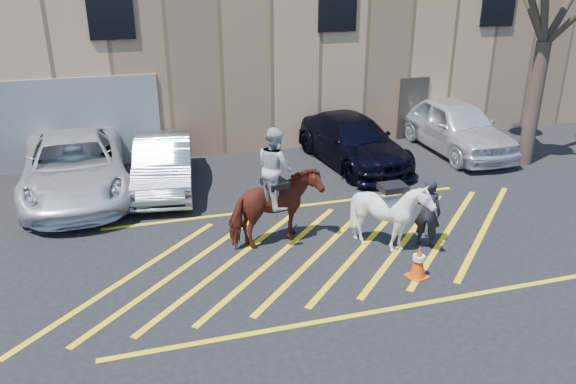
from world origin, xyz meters
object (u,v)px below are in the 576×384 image
object	(u,v)px
car_blue_suv	(352,141)
handler	(428,212)
car_white_pickup	(75,167)
car_silver_sedan	(164,163)
car_white_suv	(456,126)
saddled_white	(391,215)
traffic_cone	(419,261)
mounted_bay	(275,199)

from	to	relation	value
car_blue_suv	handler	xyz separation A→B (m)	(-0.52, -5.66, 0.06)
car_white_pickup	car_blue_suv	distance (m)	8.26
car_white_pickup	car_silver_sedan	world-z (taller)	car_white_pickup
car_white_suv	saddled_white	distance (m)	7.80
car_white_suv	saddled_white	xyz separation A→B (m)	(-5.22, -5.80, -0.02)
car_blue_suv	saddled_white	xyz separation A→B (m)	(-1.41, -5.62, 0.10)
car_silver_sedan	car_blue_suv	bearing A→B (deg)	11.70
handler	car_white_pickup	bearing A→B (deg)	3.55
saddled_white	traffic_cone	bearing A→B (deg)	-88.42
car_blue_suv	handler	size ratio (longest dim) A/B	3.19
mounted_bay	traffic_cone	size ratio (longest dim) A/B	3.76
handler	car_blue_suv	bearing A→B (deg)	-57.00
saddled_white	car_white_pickup	bearing A→B (deg)	142.17
saddled_white	traffic_cone	size ratio (longest dim) A/B	2.28
car_silver_sedan	handler	bearing A→B (deg)	-36.97
traffic_cone	car_white_suv	bearing A→B (deg)	53.80
car_white_pickup	car_white_suv	xyz separation A→B (m)	(12.07, 0.48, 0.05)
car_blue_suv	saddled_white	size ratio (longest dim) A/B	3.06
traffic_cone	car_white_pickup	bearing A→B (deg)	136.23
traffic_cone	saddled_white	bearing A→B (deg)	91.58
mounted_bay	car_white_suv	bearing A→B (deg)	32.65
car_white_pickup	mounted_bay	distance (m)	6.27
car_white_pickup	traffic_cone	world-z (taller)	car_white_pickup
car_white_pickup	saddled_white	size ratio (longest dim) A/B	3.49
car_white_suv	saddled_white	world-z (taller)	car_white_suv
saddled_white	car_white_suv	bearing A→B (deg)	48.04
car_blue_suv	handler	bearing A→B (deg)	-101.62
mounted_bay	saddled_white	xyz separation A→B (m)	(2.37, -0.94, -0.27)
car_silver_sedan	traffic_cone	world-z (taller)	car_silver_sedan
car_white_suv	handler	distance (m)	7.28
car_blue_suv	saddled_white	distance (m)	5.79
car_white_pickup	car_blue_suv	world-z (taller)	car_white_pickup
car_silver_sedan	mounted_bay	distance (m)	4.71
car_white_pickup	car_silver_sedan	bearing A→B (deg)	-7.52
handler	traffic_cone	bearing A→B (deg)	93.74
handler	mounted_bay	world-z (taller)	mounted_bay
car_white_suv	handler	xyz separation A→B (m)	(-4.33, -5.85, -0.06)
car_white_pickup	handler	bearing A→B (deg)	-37.81
car_silver_sedan	mounted_bay	world-z (taller)	mounted_bay
car_white_pickup	car_white_suv	size ratio (longest dim) A/B	1.15
car_white_suv	car_white_pickup	bearing A→B (deg)	-177.46
car_white_pickup	saddled_white	bearing A→B (deg)	-40.90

